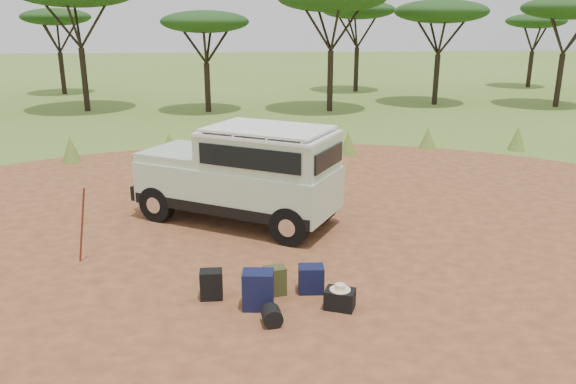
{
  "coord_description": "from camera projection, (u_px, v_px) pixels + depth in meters",
  "views": [
    {
      "loc": [
        -0.86,
        -9.77,
        4.38
      ],
      "look_at": [
        0.24,
        1.12,
        1.0
      ],
      "focal_mm": 35.0,
      "sensor_mm": 36.0,
      "label": 1
    }
  ],
  "objects": [
    {
      "name": "ground",
      "position": [
        281.0,
        260.0,
        10.66
      ],
      "size": [
        140.0,
        140.0,
        0.0
      ],
      "primitive_type": "plane",
      "color": "olive",
      "rests_on": "ground"
    },
    {
      "name": "backpack_black",
      "position": [
        211.0,
        285.0,
        9.12
      ],
      "size": [
        0.36,
        0.27,
        0.49
      ],
      "primitive_type": "cube",
      "rotation": [
        0.0,
        0.0,
        -0.01
      ],
      "color": "black",
      "rests_on": "ground"
    },
    {
      "name": "backpack_navy",
      "position": [
        258.0,
        290.0,
        8.79
      ],
      "size": [
        0.52,
        0.4,
        0.63
      ],
      "primitive_type": "cube",
      "rotation": [
        0.0,
        0.0,
        -0.12
      ],
      "color": "#12193A",
      "rests_on": "ground"
    },
    {
      "name": "stuff_sack",
      "position": [
        272.0,
        316.0,
        8.35
      ],
      "size": [
        0.33,
        0.33,
        0.3
      ],
      "primitive_type": "cylinder",
      "rotation": [
        1.57,
        0.0,
        0.11
      ],
      "color": "black",
      "rests_on": "ground"
    },
    {
      "name": "walking_staff",
      "position": [
        82.0,
        226.0,
        10.33
      ],
      "size": [
        0.29,
        0.15,
        1.47
      ],
      "primitive_type": "cylinder",
      "rotation": [
        0.18,
        0.0,
        1.19
      ],
      "color": "brown",
      "rests_on": "ground"
    },
    {
      "name": "duffel_navy",
      "position": [
        311.0,
        279.0,
        9.34
      ],
      "size": [
        0.43,
        0.34,
        0.47
      ],
      "primitive_type": "cube",
      "rotation": [
        0.0,
        0.0,
        -0.06
      ],
      "color": "#12193A",
      "rests_on": "ground"
    },
    {
      "name": "safari_hat",
      "position": [
        340.0,
        288.0,
        8.76
      ],
      "size": [
        0.33,
        0.33,
        0.1
      ],
      "color": "beige",
      "rests_on": "hard_case"
    },
    {
      "name": "grass_fringe",
      "position": [
        262.0,
        143.0,
        18.79
      ],
      "size": [
        36.6,
        1.6,
        0.9
      ],
      "color": "olive",
      "rests_on": "ground"
    },
    {
      "name": "dirt_clearing",
      "position": [
        281.0,
        260.0,
        10.66
      ],
      "size": [
        23.0,
        23.0,
        0.01
      ],
      "primitive_type": "cylinder",
      "color": "#9B6032",
      "rests_on": "ground"
    },
    {
      "name": "acacia_treeline",
      "position": [
        261.0,
        9.0,
        28.13
      ],
      "size": [
        46.7,
        13.2,
        6.26
      ],
      "color": "black",
      "rests_on": "ground"
    },
    {
      "name": "backpack_olive",
      "position": [
        275.0,
        281.0,
        9.25
      ],
      "size": [
        0.39,
        0.32,
        0.49
      ],
      "primitive_type": "cube",
      "rotation": [
        0.0,
        0.0,
        0.19
      ],
      "color": "#3C421E",
      "rests_on": "ground"
    },
    {
      "name": "hard_case",
      "position": [
        340.0,
        299.0,
        8.82
      ],
      "size": [
        0.55,
        0.48,
        0.32
      ],
      "primitive_type": "cube",
      "rotation": [
        0.0,
        0.0,
        -0.4
      ],
      "color": "black",
      "rests_on": "ground"
    },
    {
      "name": "safari_vehicle",
      "position": [
        243.0,
        176.0,
        12.35
      ],
      "size": [
        4.77,
        3.85,
        2.21
      ],
      "rotation": [
        0.0,
        0.0,
        -0.55
      ],
      "color": "#B4CCAE",
      "rests_on": "ground"
    }
  ]
}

